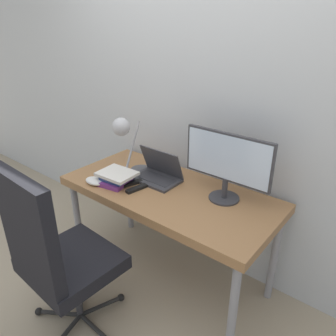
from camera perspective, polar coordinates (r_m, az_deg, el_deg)
name	(u,v)px	position (r m, az deg, el deg)	size (l,w,h in m)	color
ground_plane	(138,303)	(2.49, -5.32, -22.36)	(12.00, 12.00, 0.00)	tan
wall_back	(205,99)	(2.34, 6.51, 11.88)	(8.00, 0.05, 2.60)	silver
desk	(168,198)	(2.25, 0.07, -5.28)	(1.49, 0.69, 0.76)	#996B42
laptop	(157,173)	(2.33, -1.86, -0.96)	(0.34, 0.22, 0.22)	#38383D
monitor	(227,162)	(2.03, 10.26, 1.05)	(0.58, 0.20, 0.44)	#333338
desk_lamp	(125,135)	(2.27, -7.47, 5.65)	(0.15, 0.31, 0.45)	#4C4C51
office_chair	(55,252)	(2.02, -19.15, -13.70)	(0.58, 0.60, 1.13)	black
book_stack	(116,177)	(2.30, -8.96, -1.62)	(0.26, 0.23, 0.09)	#753384
tv_remote	(137,189)	(2.22, -5.49, -3.59)	(0.07, 0.16, 0.02)	black
media_remote	(130,184)	(2.29, -6.56, -2.70)	(0.09, 0.18, 0.02)	black
game_controller	(95,181)	(2.34, -12.65, -2.22)	(0.15, 0.10, 0.04)	white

